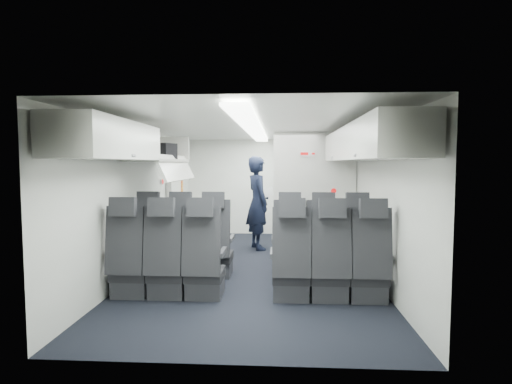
# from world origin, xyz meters

# --- Properties ---
(cabin_shell) EXTENTS (3.41, 6.01, 2.16)m
(cabin_shell) POSITION_xyz_m (0.00, 0.00, 1.12)
(cabin_shell) COLOR black
(cabin_shell) RESTS_ON ground
(seat_row_front) EXTENTS (3.33, 0.56, 1.24)m
(seat_row_front) POSITION_xyz_m (-0.00, -0.53, 0.40)
(seat_row_front) COLOR black
(seat_row_front) RESTS_ON cabin_shell
(seat_row_mid) EXTENTS (3.33, 0.56, 1.24)m
(seat_row_mid) POSITION_xyz_m (-0.00, -1.43, 0.40)
(seat_row_mid) COLOR black
(seat_row_mid) RESTS_ON cabin_shell
(overhead_bin_left_rear) EXTENTS (0.53, 1.80, 0.40)m
(overhead_bin_left_rear) POSITION_xyz_m (-1.40, -2.00, 1.86)
(overhead_bin_left_rear) COLOR silver
(overhead_bin_left_rear) RESTS_ON cabin_shell
(overhead_bin_left_front_open) EXTENTS (0.64, 1.70, 0.72)m
(overhead_bin_left_front_open) POSITION_xyz_m (-1.44, -0.25, 1.74)
(overhead_bin_left_front_open) COLOR #9E9E93
(overhead_bin_left_front_open) RESTS_ON cabin_shell
(overhead_bin_right_rear) EXTENTS (0.53, 1.80, 0.40)m
(overhead_bin_right_rear) POSITION_xyz_m (1.40, -2.00, 1.86)
(overhead_bin_right_rear) COLOR silver
(overhead_bin_right_rear) RESTS_ON cabin_shell
(overhead_bin_right_front) EXTENTS (0.53, 1.70, 0.40)m
(overhead_bin_right_front) POSITION_xyz_m (1.40, -0.25, 1.86)
(overhead_bin_right_front) COLOR silver
(overhead_bin_right_front) RESTS_ON cabin_shell
(bulkhead_partition) EXTENTS (1.40, 0.15, 2.13)m
(bulkhead_partition) POSITION_xyz_m (0.98, 0.80, 1.08)
(bulkhead_partition) COLOR silver
(bulkhead_partition) RESTS_ON cabin_shell
(galley_unit) EXTENTS (0.85, 0.52, 1.90)m
(galley_unit) POSITION_xyz_m (0.95, 2.72, 0.95)
(galley_unit) COLOR #939399
(galley_unit) RESTS_ON cabin_shell
(boarding_door) EXTENTS (0.12, 1.27, 1.86)m
(boarding_door) POSITION_xyz_m (-1.64, 1.55, 0.95)
(boarding_door) COLOR silver
(boarding_door) RESTS_ON cabin_shell
(flight_attendant) EXTENTS (0.63, 0.75, 1.75)m
(flight_attendant) POSITION_xyz_m (-0.02, 1.38, 0.88)
(flight_attendant) COLOR black
(flight_attendant) RESTS_ON ground
(carry_on_bag) EXTENTS (0.50, 0.43, 0.26)m
(carry_on_bag) POSITION_xyz_m (-1.42, -0.13, 1.79)
(carry_on_bag) COLOR black
(carry_on_bag) RESTS_ON overhead_bin_left_front_open
(papers) EXTENTS (0.21, 0.11, 0.15)m
(papers) POSITION_xyz_m (0.17, 1.33, 1.07)
(papers) COLOR white
(papers) RESTS_ON flight_attendant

